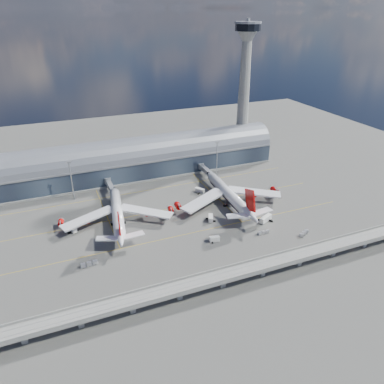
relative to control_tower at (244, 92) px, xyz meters
name	(u,v)px	position (x,y,z in m)	size (l,w,h in m)	color
ground	(178,225)	(-85.00, -83.00, -51.64)	(500.00, 500.00, 0.00)	#474744
taxi_lines	(166,208)	(-85.00, -60.89, -51.63)	(200.00, 80.12, 0.01)	gold
terminal	(140,160)	(-85.00, -5.01, -40.30)	(200.00, 30.00, 28.00)	#202836
control_tower	(244,92)	(0.00, 0.00, 0.00)	(19.00, 19.00, 103.00)	gray
guideway	(223,277)	(-85.00, -138.00, -46.34)	(220.00, 8.50, 7.20)	gray
floodlight_mast_left	(71,180)	(-135.00, -28.00, -38.00)	(3.00, 0.70, 25.70)	gray
floodlight_mast_right	(217,158)	(-35.00, -28.00, -38.00)	(3.00, 0.70, 25.70)	gray
airliner_left	(117,214)	(-115.51, -67.46, -45.74)	(64.34, 67.69, 20.65)	white
airliner_right	(229,195)	(-46.94, -70.76, -45.72)	(68.85, 71.96, 22.83)	white
jet_bridge_left	(111,187)	(-111.67, -29.88, -46.46)	(4.40, 28.00, 7.25)	gray
jet_bridge_right	(208,172)	(-43.34, -31.82, -46.46)	(4.40, 32.00, 7.25)	gray
service_truck_0	(71,228)	(-140.75, -66.10, -49.98)	(5.42, 8.10, 3.20)	silver
service_truck_1	(214,239)	(-73.17, -105.09, -50.13)	(5.38, 3.06, 2.98)	silver
service_truck_2	(266,219)	(-37.46, -97.63, -49.94)	(9.24, 6.10, 3.26)	silver
service_truck_3	(211,218)	(-66.02, -84.91, -50.08)	(4.75, 6.72, 3.04)	silver
service_truck_4	(232,201)	(-44.59, -69.88, -50.33)	(2.26, 4.48, 2.59)	silver
service_truck_5	(200,190)	(-57.52, -49.43, -50.05)	(5.65, 6.67, 3.10)	silver
cargo_train_0	(89,264)	(-136.51, -101.04, -50.67)	(8.40, 2.47, 1.85)	gray
cargo_train_1	(304,233)	(-25.99, -117.38, -50.74)	(7.66, 4.54, 1.71)	gray
cargo_train_2	(263,232)	(-45.53, -108.27, -50.83)	(6.93, 1.50, 1.55)	gray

